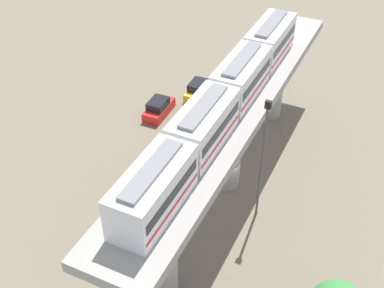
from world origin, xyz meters
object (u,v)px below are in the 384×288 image
at_px(parked_car_yellow, 199,90).
at_px(parked_car_red, 159,108).
at_px(train, 223,100).
at_px(signal_post, 262,157).

distance_m(parked_car_yellow, parked_car_red, 5.44).
distance_m(train, parked_car_yellow, 18.41).
bearing_deg(train, parked_car_yellow, -58.94).
relative_size(train, signal_post, 2.52).
height_order(parked_car_yellow, signal_post, signal_post).
distance_m(parked_car_red, signal_post, 17.35).
bearing_deg(parked_car_yellow, parked_car_red, 64.17).
bearing_deg(signal_post, train, -4.90).
bearing_deg(train, parked_car_red, -39.88).
bearing_deg(parked_car_red, parked_car_yellow, -115.77).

